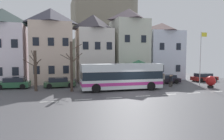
{
  "coord_description": "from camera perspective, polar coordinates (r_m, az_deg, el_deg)",
  "views": [
    {
      "loc": [
        -8.5,
        -19.78,
        4.14
      ],
      "look_at": [
        -1.25,
        5.7,
        2.14
      ],
      "focal_mm": 32.53,
      "sensor_mm": 36.0,
      "label": 1
    }
  ],
  "objects": [
    {
      "name": "transit_bus",
      "position": [
        23.86,
        2.69,
        -1.9
      ],
      "size": [
        9.6,
        2.89,
        3.08
      ],
      "rotation": [
        0.0,
        0.0,
        -0.03
      ],
      "color": "silver",
      "rests_on": "ground_plane"
    },
    {
      "name": "bare_tree_01",
      "position": [
        23.13,
        -11.3,
        1.19
      ],
      "size": [
        2.43,
        1.29,
        5.6
      ],
      "color": "#47382D",
      "rests_on": "ground_plane"
    },
    {
      "name": "bare_tree_00",
      "position": [
        24.52,
        -20.76,
        -0.02
      ],
      "size": [
        1.98,
        1.69,
        4.64
      ],
      "color": "#47382D",
      "rests_on": "ground_plane"
    },
    {
      "name": "pedestrian_00",
      "position": [
        27.89,
        16.42,
        -2.61
      ],
      "size": [
        0.33,
        0.3,
        1.51
      ],
      "color": "#38332D",
      "rests_on": "ground_plane"
    },
    {
      "name": "bus_shelter",
      "position": [
        28.86,
        7.53,
        1.79
      ],
      "size": [
        3.6,
        3.6,
        3.41
      ],
      "color": "#473D33",
      "rests_on": "ground_plane"
    },
    {
      "name": "townhouse_00",
      "position": [
        32.37,
        -28.22,
        5.81
      ],
      "size": [
        5.78,
        5.75,
        10.54
      ],
      "color": "white",
      "rests_on": "ground_plane"
    },
    {
      "name": "ground_plane",
      "position": [
        21.93,
        7.28,
        -6.67
      ],
      "size": [
        40.0,
        60.0,
        0.07
      ],
      "color": "#4C4B4F"
    },
    {
      "name": "flagpole",
      "position": [
        29.75,
        23.74,
        3.98
      ],
      "size": [
        0.95,
        0.1,
        7.17
      ],
      "color": "silver",
      "rests_on": "ground_plane"
    },
    {
      "name": "parked_car_02",
      "position": [
        34.65,
        24.43,
        -1.89
      ],
      "size": [
        3.92,
        1.96,
        1.26
      ],
      "rotation": [
        0.0,
        0.0,
        0.02
      ],
      "color": "maroon",
      "rests_on": "ground_plane"
    },
    {
      "name": "pedestrian_02",
      "position": [
        26.97,
        16.08,
        -2.89
      ],
      "size": [
        0.3,
        0.29,
        1.57
      ],
      "color": "#38332D",
      "rests_on": "ground_plane"
    },
    {
      "name": "townhouse_02",
      "position": [
        32.57,
        -5.22,
        6.2
      ],
      "size": [
        5.21,
        6.49,
        10.44
      ],
      "color": "silver",
      "rests_on": "ground_plane"
    },
    {
      "name": "public_bench",
      "position": [
        31.03,
        4.54,
        -2.49
      ],
      "size": [
        1.48,
        0.48,
        0.87
      ],
      "color": "brown",
      "rests_on": "ground_plane"
    },
    {
      "name": "parked_car_01",
      "position": [
        26.68,
        -14.63,
        -3.41
      ],
      "size": [
        3.88,
        1.96,
        1.24
      ],
      "rotation": [
        0.0,
        0.0,
        0.02
      ],
      "color": "#325236",
      "rests_on": "ground_plane"
    },
    {
      "name": "parked_car_00",
      "position": [
        30.59,
        14.79,
        -2.47
      ],
      "size": [
        4.34,
        2.38,
        1.2
      ],
      "rotation": [
        0.0,
        0.0,
        3.0
      ],
      "color": "black",
      "rests_on": "ground_plane"
    },
    {
      "name": "harbour_buoy",
      "position": [
        28.26,
        25.99,
        -2.87
      ],
      "size": [
        1.23,
        1.23,
        1.48
      ],
      "color": "black",
      "rests_on": "ground_plane"
    },
    {
      "name": "townhouse_04",
      "position": [
        36.27,
        13.75,
        5.22
      ],
      "size": [
        6.01,
        5.59,
        9.57
      ],
      "color": "silver",
      "rests_on": "ground_plane"
    },
    {
      "name": "townhouse_01",
      "position": [
        31.35,
        -16.7,
        6.53
      ],
      "size": [
        5.77,
        5.15,
        10.9
      ],
      "color": "beige",
      "rests_on": "ground_plane"
    },
    {
      "name": "hilltop_castle",
      "position": [
        54.3,
        -3.72,
        7.1
      ],
      "size": [
        39.09,
        39.09,
        19.4
      ],
      "color": "#5B5B4B",
      "rests_on": "ground_plane"
    },
    {
      "name": "pedestrian_01",
      "position": [
        28.65,
        14.31,
        -2.4
      ],
      "size": [
        0.36,
        0.36,
        1.57
      ],
      "color": "#38332D",
      "rests_on": "ground_plane"
    },
    {
      "name": "townhouse_03",
      "position": [
        33.87,
        4.76,
        7.16
      ],
      "size": [
        5.33,
        5.82,
        11.65
      ],
      "color": "beige",
      "rests_on": "ground_plane"
    },
    {
      "name": "parked_car_03",
      "position": [
        27.81,
        -25.91,
        -3.3
      ],
      "size": [
        4.01,
        2.25,
        1.35
      ],
      "rotation": [
        0.0,
        0.0,
        3.05
      ],
      "color": "#295A3A",
      "rests_on": "ground_plane"
    }
  ]
}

